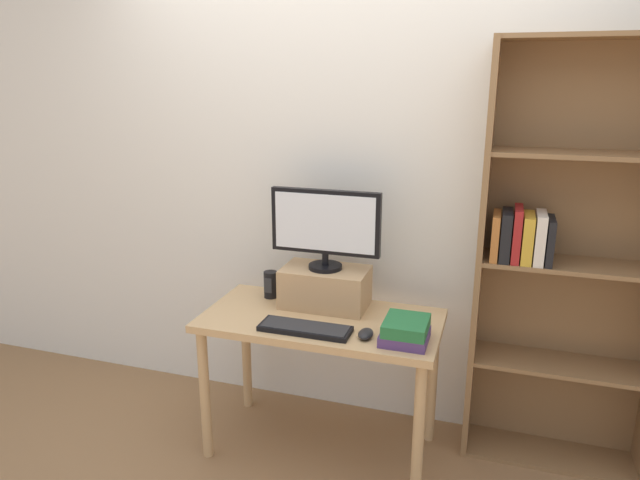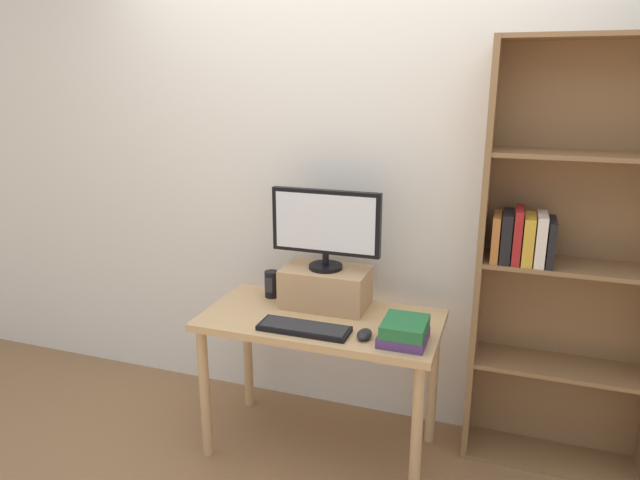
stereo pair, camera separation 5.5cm
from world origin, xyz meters
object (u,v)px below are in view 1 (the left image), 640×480
desk (321,336)px  computer_mouse (366,334)px  bookshelf_unit (566,261)px  riser_box (325,287)px  computer_monitor (325,226)px  desk_speaker (271,285)px  book_stack (405,331)px  keyboard (305,328)px

desk → computer_mouse: 0.32m
bookshelf_unit → riser_box: bookshelf_unit is taller
computer_monitor → desk_speaker: bearing=175.9°
computer_mouse → book_stack: book_stack is taller
riser_box → computer_mouse: riser_box is taller
desk → computer_monitor: computer_monitor is taller
bookshelf_unit → keyboard: (-1.09, -0.47, -0.28)m
desk → riser_box: bearing=99.7°
computer_mouse → desk_speaker: bearing=151.6°
book_stack → keyboard: bearing=-175.5°
bookshelf_unit → computer_monitor: 1.12m
desk → book_stack: size_ratio=5.28×
riser_box → computer_monitor: (0.00, -0.00, 0.32)m
desk → keyboard: 0.20m
desk → riser_box: size_ratio=2.69×
computer_monitor → desk_speaker: size_ratio=3.88×
bookshelf_unit → keyboard: size_ratio=4.76×
computer_mouse → desk_speaker: 0.66m
desk → book_stack: book_stack is taller
keyboard → desk: bearing=82.5°
bookshelf_unit → riser_box: bearing=-171.6°
computer_mouse → riser_box: bearing=133.5°
desk → bookshelf_unit: size_ratio=0.57×
keyboard → computer_mouse: computer_mouse is taller
computer_monitor → keyboard: (0.00, -0.31, -0.40)m
keyboard → book_stack: size_ratio=1.95×
book_stack → bookshelf_unit: bearing=34.0°
bookshelf_unit → book_stack: bookshelf_unit is taller
riser_box → computer_monitor: 0.32m
desk_speaker → book_stack: bearing=-21.4°
desk → desk_speaker: desk_speaker is taller
bookshelf_unit → computer_mouse: 0.98m
keyboard → book_stack: (0.45, 0.04, 0.04)m
desk → computer_monitor: 0.53m
riser_box → computer_mouse: (0.28, -0.29, -0.08)m
bookshelf_unit → riser_box: 1.13m
book_stack → desk_speaker: bearing=158.6°
computer_mouse → bookshelf_unit: bearing=29.1°
riser_box → keyboard: riser_box is taller
bookshelf_unit → computer_monitor: (-1.10, -0.16, 0.12)m
riser_box → book_stack: 0.53m
bookshelf_unit → computer_monitor: size_ratio=3.68×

